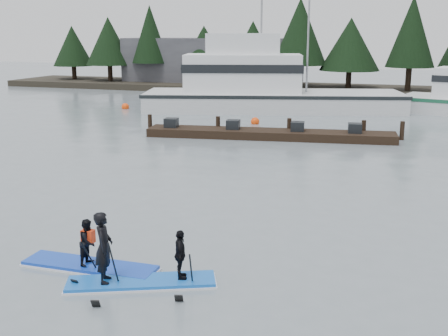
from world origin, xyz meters
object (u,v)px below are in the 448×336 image
(floating_dock, at_px, (269,134))
(paddleboard_solo, at_px, (89,255))
(paddleboard_duo, at_px, (135,261))
(fishing_boat_large, at_px, (265,99))

(floating_dock, height_order, paddleboard_solo, paddleboard_solo)
(paddleboard_solo, height_order, paddleboard_duo, paddleboard_duo)
(floating_dock, distance_m, paddleboard_duo, 18.71)
(fishing_boat_large, height_order, paddleboard_duo, fishing_boat_large)
(fishing_boat_large, distance_m, floating_dock, 11.29)
(fishing_boat_large, distance_m, paddleboard_solo, 29.19)
(paddleboard_duo, bearing_deg, fishing_boat_large, 74.96)
(fishing_boat_large, bearing_deg, paddleboard_duo, -96.38)
(floating_dock, xyz_separation_m, paddleboard_duo, (1.52, -18.64, 0.36))
(fishing_boat_large, height_order, floating_dock, fishing_boat_large)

